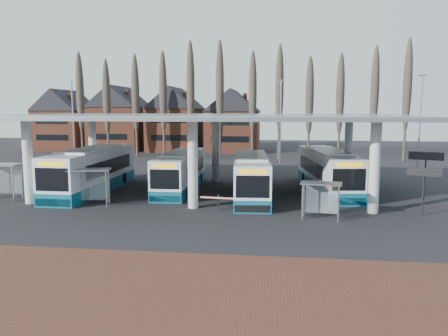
# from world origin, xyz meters

# --- Properties ---
(ground) EXTENTS (140.00, 140.00, 0.00)m
(ground) POSITION_xyz_m (0.00, 0.00, 0.00)
(ground) COLOR black
(ground) RESTS_ON ground
(brick_strip) EXTENTS (70.00, 10.00, 0.03)m
(brick_strip) POSITION_xyz_m (0.00, -12.00, 0.01)
(brick_strip) COLOR #542D21
(brick_strip) RESTS_ON ground
(station_canopy) EXTENTS (32.00, 16.00, 6.34)m
(station_canopy) POSITION_xyz_m (0.00, 8.00, 5.68)
(station_canopy) COLOR silver
(station_canopy) RESTS_ON ground
(poplar_row) EXTENTS (45.10, 1.10, 14.50)m
(poplar_row) POSITION_xyz_m (0.00, 33.00, 8.78)
(poplar_row) COLOR #473D33
(poplar_row) RESTS_ON ground
(townhouse_row) EXTENTS (36.80, 10.30, 12.25)m
(townhouse_row) POSITION_xyz_m (-15.75, 44.00, 5.94)
(townhouse_row) COLOR brown
(townhouse_row) RESTS_ON ground
(lamp_post_a) EXTENTS (0.80, 0.16, 10.17)m
(lamp_post_a) POSITION_xyz_m (-18.00, 22.00, 5.34)
(lamp_post_a) COLOR slate
(lamp_post_a) RESTS_ON ground
(lamp_post_b) EXTENTS (0.80, 0.16, 10.17)m
(lamp_post_b) POSITION_xyz_m (6.00, 26.00, 5.34)
(lamp_post_b) COLOR slate
(lamp_post_b) RESTS_ON ground
(lamp_post_c) EXTENTS (0.80, 0.16, 10.17)m
(lamp_post_c) POSITION_xyz_m (20.00, 20.00, 5.34)
(lamp_post_c) COLOR slate
(lamp_post_c) RESTS_ON ground
(bus_0) EXTENTS (2.84, 12.92, 3.59)m
(bus_0) POSITION_xyz_m (-9.52, 7.71, 1.69)
(bus_0) COLOR silver
(bus_0) RESTS_ON ground
(bus_1) EXTENTS (2.64, 11.51, 3.19)m
(bus_1) POSITION_xyz_m (-2.39, 9.39, 1.50)
(bus_1) COLOR silver
(bus_1) RESTS_ON ground
(bus_2) EXTENTS (3.41, 11.85, 3.25)m
(bus_2) POSITION_xyz_m (3.71, 7.08, 1.53)
(bus_2) COLOR silver
(bus_2) RESTS_ON ground
(bus_3) EXTENTS (4.27, 12.63, 3.44)m
(bus_3) POSITION_xyz_m (9.86, 10.36, 1.62)
(bus_3) COLOR silver
(bus_3) RESTS_ON ground
(shelter_0) EXTENTS (2.90, 1.45, 2.69)m
(shelter_0) POSITION_xyz_m (-14.94, 3.83, 1.96)
(shelter_0) COLOR gray
(shelter_0) RESTS_ON ground
(shelter_1) EXTENTS (3.07, 1.99, 2.63)m
(shelter_1) POSITION_xyz_m (-7.31, 2.29, 1.91)
(shelter_1) COLOR gray
(shelter_1) RESTS_ON ground
(shelter_2) EXTENTS (2.63, 1.58, 2.30)m
(shelter_2) POSITION_xyz_m (8.45, 0.50, 1.67)
(shelter_2) COLOR gray
(shelter_2) RESTS_ON ground
(info_sign_0) EXTENTS (1.97, 0.85, 3.08)m
(info_sign_0) POSITION_xyz_m (14.98, 2.16, 2.59)
(info_sign_0) COLOR black
(info_sign_0) RESTS_ON ground
(info_sign_1) EXTENTS (2.34, 0.91, 3.61)m
(info_sign_1) POSITION_xyz_m (16.72, 7.38, 3.03)
(info_sign_1) COLOR black
(info_sign_1) RESTS_ON ground
(barrier) EXTENTS (2.28, 0.73, 1.14)m
(barrier) POSITION_xyz_m (1.84, 1.45, 0.89)
(barrier) COLOR black
(barrier) RESTS_ON ground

